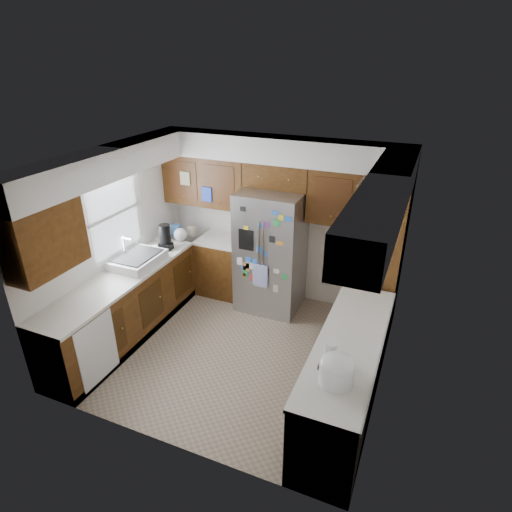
% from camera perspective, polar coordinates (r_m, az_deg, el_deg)
% --- Properties ---
extents(floor, '(3.60, 3.60, 0.00)m').
position_cam_1_polar(floor, '(5.73, -2.59, -12.38)').
color(floor, tan).
rests_on(floor, ground).
extents(room_shell, '(3.64, 3.24, 2.52)m').
position_cam_1_polar(room_shell, '(5.17, -2.33, 6.39)').
color(room_shell, white).
rests_on(room_shell, ground).
extents(left_counter_run, '(1.36, 3.20, 0.92)m').
position_cam_1_polar(left_counter_run, '(6.12, -14.23, -5.65)').
color(left_counter_run, '#3D200B').
rests_on(left_counter_run, ground).
extents(right_counter_run, '(0.63, 2.25, 0.92)m').
position_cam_1_polar(right_counter_run, '(4.77, 11.89, -15.76)').
color(right_counter_run, '#3D200B').
rests_on(right_counter_run, ground).
extents(pantry, '(0.60, 0.90, 2.15)m').
position_cam_1_polar(pantry, '(5.77, 15.85, -0.52)').
color(pantry, '#3D200B').
rests_on(pantry, ground).
extents(fridge, '(0.90, 0.79, 1.80)m').
position_cam_1_polar(fridge, '(6.20, 1.98, 0.60)').
color(fridge, '#939498').
rests_on(fridge, ground).
extents(bridge_cabinet, '(0.96, 0.34, 0.35)m').
position_cam_1_polar(bridge_cabinet, '(6.03, 2.92, 10.74)').
color(bridge_cabinet, '#3D200B').
rests_on(bridge_cabinet, fridge).
extents(fridge_top_items, '(0.61, 0.31, 0.29)m').
position_cam_1_polar(fridge_top_items, '(5.96, 2.28, 13.60)').
color(fridge_top_items, '#2344B4').
rests_on(fridge_top_items, bridge_cabinet).
extents(sink_assembly, '(0.52, 0.70, 0.37)m').
position_cam_1_polar(sink_assembly, '(5.98, -15.48, -0.46)').
color(sink_assembly, white).
rests_on(sink_assembly, left_counter_run).
extents(left_counter_clutter, '(0.37, 0.85, 0.38)m').
position_cam_1_polar(left_counter_clutter, '(6.47, -11.19, 2.69)').
color(left_counter_clutter, black).
rests_on(left_counter_clutter, left_counter_run).
extents(rice_cooker, '(0.32, 0.31, 0.27)m').
position_cam_1_polar(rice_cooker, '(3.87, 10.72, -14.60)').
color(rice_cooker, white).
rests_on(rice_cooker, right_counter_run).
extents(paper_towel, '(0.12, 0.12, 0.27)m').
position_cam_1_polar(paper_towel, '(4.02, 9.86, -12.81)').
color(paper_towel, white).
rests_on(paper_towel, right_counter_run).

